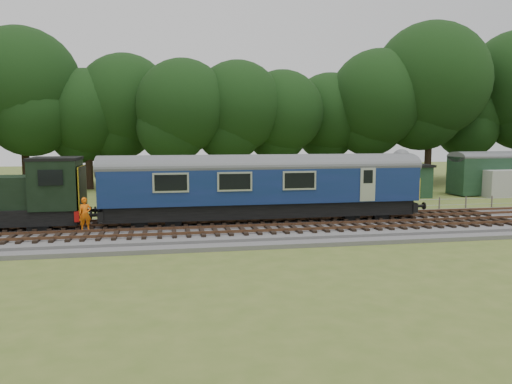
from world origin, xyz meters
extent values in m
plane|color=#4F6525|center=(0.00, 0.00, 0.00)|extent=(120.00, 120.00, 0.00)
cube|color=#4C4C4F|center=(0.00, 0.00, 0.17)|extent=(70.00, 7.00, 0.35)
cube|color=brown|center=(0.00, 0.68, 0.49)|extent=(66.50, 0.07, 0.14)
cube|color=brown|center=(0.00, 2.12, 0.49)|extent=(66.50, 0.07, 0.14)
cube|color=brown|center=(0.00, -2.32, 0.49)|extent=(66.50, 0.07, 0.14)
cube|color=brown|center=(0.00, -0.88, 0.49)|extent=(66.50, 0.07, 0.14)
cube|color=black|center=(3.03, 1.40, 1.06)|extent=(17.46, 2.52, 0.85)
cube|color=#0E254B|center=(3.03, 1.40, 2.48)|extent=(18.00, 2.80, 2.05)
cube|color=yellow|center=(12.05, 1.40, 2.11)|extent=(0.06, 2.74, 1.30)
cube|color=black|center=(9.03, 1.40, 0.86)|extent=(2.60, 2.00, 0.55)
cube|color=black|center=(-2.97, 1.40, 0.86)|extent=(2.60, 2.00, 0.55)
cube|color=black|center=(-8.17, 1.40, 2.66)|extent=(2.40, 2.55, 2.60)
cube|color=#A00E0C|center=(-6.99, 1.40, 1.06)|extent=(0.25, 2.60, 0.55)
cube|color=yellow|center=(-6.85, 1.40, 2.46)|extent=(0.06, 2.55, 2.30)
imported|color=orange|center=(-6.55, 0.00, 1.21)|extent=(0.71, 0.56, 1.73)
cube|color=#183620|center=(17.75, 12.60, 1.28)|extent=(3.12, 3.12, 2.55)
cube|color=black|center=(17.75, 12.60, 2.66)|extent=(3.43, 3.43, 0.20)
cube|color=#A3A29E|center=(26.24, 11.23, 1.13)|extent=(4.69, 2.36, 2.27)
camera|label=1|loc=(-2.44, -26.50, 5.35)|focal=35.00mm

